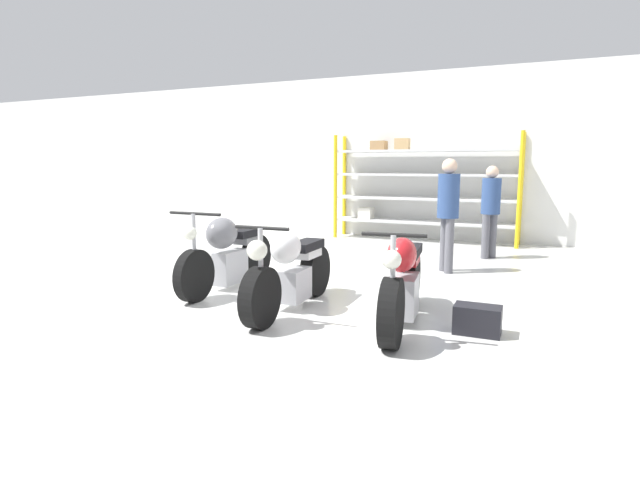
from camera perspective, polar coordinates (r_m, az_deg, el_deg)
The scene contains 9 objects.
ground_plane at distance 5.96m, azimuth -1.57°, elevation -7.19°, with size 30.00×30.00×0.00m, color silver.
back_wall at distance 11.28m, azimuth 11.38°, elevation 9.33°, with size 30.00×0.08×3.60m.
shelving_rack at distance 10.91m, azimuth 11.24°, elevation 6.17°, with size 3.91×0.63×2.27m.
motorcycle_grey at distance 6.64m, azimuth -10.49°, elevation -1.48°, with size 0.72×2.03×1.07m.
motorcycle_white at distance 5.60m, azimuth -3.37°, elevation -3.62°, with size 0.59×2.01×1.02m.
motorcycle_red at distance 5.18m, azimuth 9.44°, elevation -4.83°, with size 0.57×2.06×1.03m.
person_browsing at distance 9.13m, azimuth 18.93°, elevation 3.85°, with size 0.45×0.45×1.61m.
person_near_rack at distance 7.74m, azimuth 14.44°, elevation 3.80°, with size 0.44×0.44×1.71m.
toolbox at distance 5.11m, azimuth 17.55°, elevation -8.69°, with size 0.44×0.26×0.28m.
Camera 1 is at (2.47, -5.18, 1.62)m, focal length 28.00 mm.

